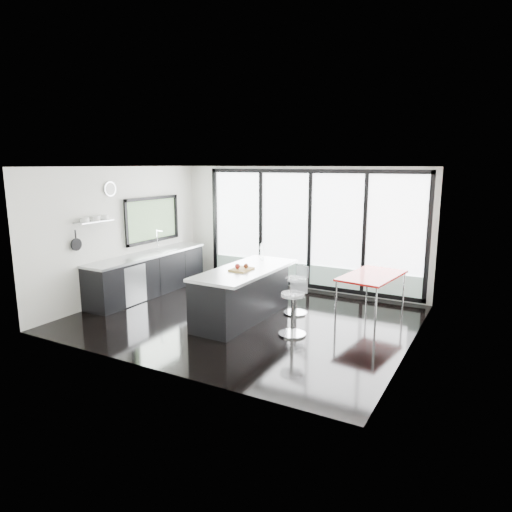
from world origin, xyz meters
The scene contains 11 objects.
floor centered at (0.00, 0.00, 0.00)m, with size 6.00×5.00×0.00m, color black.
ceiling centered at (0.00, 0.00, 2.80)m, with size 6.00×5.00×0.00m, color white.
wall_back centered at (0.27, 2.47, 1.27)m, with size 6.00×0.09×2.80m.
wall_front centered at (0.00, -2.50, 1.40)m, with size 6.00×0.00×2.80m, color silver.
wall_left centered at (-2.97, 0.27, 1.56)m, with size 0.26×5.00×2.80m.
wall_right centered at (3.00, 0.00, 1.40)m, with size 0.00×5.00×2.80m, color silver.
counter_cabinets centered at (-2.67, 0.40, 0.46)m, with size 0.69×3.24×1.36m.
island centered at (-0.01, -0.02, 0.50)m, with size 1.03×2.40×1.27m.
bar_stool_near centered at (1.16, -0.35, 0.37)m, with size 0.47×0.47×0.74m, color silver.
bar_stool_far centered at (0.74, 0.72, 0.36)m, with size 0.46×0.46×0.72m, color silver.
red_table centered at (2.05, 1.30, 0.40)m, with size 0.86×1.51×0.81m, color #A01210.
Camera 1 is at (4.16, -7.05, 2.84)m, focal length 32.00 mm.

